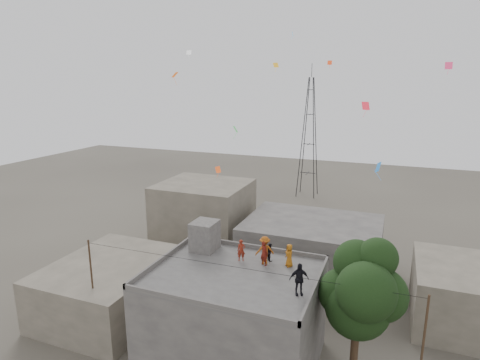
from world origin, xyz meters
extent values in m
cube|color=#4A4745|center=(0.00, 0.00, 3.00)|extent=(10.00, 8.00, 6.00)
cube|color=#4D4B49|center=(0.00, 0.00, 6.05)|extent=(10.00, 8.00, 0.10)
cube|color=#4A4745|center=(0.00, 3.92, 6.25)|extent=(10.00, 0.15, 0.30)
cube|color=#4A4745|center=(0.00, -3.92, 6.25)|extent=(10.00, 0.15, 0.30)
cube|color=#4A4745|center=(4.92, 0.00, 6.25)|extent=(0.15, 8.00, 0.30)
cube|color=#4A4745|center=(-4.92, 0.00, 6.25)|extent=(0.15, 8.00, 0.30)
cube|color=#4A4745|center=(-3.20, 2.60, 7.10)|extent=(1.60, 1.80, 2.00)
cube|color=#5D5649|center=(-11.00, 2.00, 2.00)|extent=(8.00, 10.00, 4.00)
cube|color=#4A4745|center=(2.00, 14.00, 2.50)|extent=(12.00, 9.00, 5.00)
cube|color=#5D5649|center=(-10.00, 16.00, 3.50)|extent=(9.00, 8.00, 7.00)
cube|color=#5D5649|center=(14.00, 10.00, 2.20)|extent=(7.00, 8.00, 4.40)
cylinder|color=black|center=(7.20, 0.50, 2.00)|extent=(0.44, 0.44, 4.00)
cylinder|color=black|center=(7.35, 0.60, 3.60)|extent=(0.64, 0.91, 2.14)
sphere|color=black|center=(7.20, 0.50, 5.20)|extent=(3.60, 3.60, 3.60)
sphere|color=black|center=(8.30, 0.80, 6.00)|extent=(3.00, 3.00, 3.00)
sphere|color=black|center=(6.30, 1.00, 5.60)|extent=(2.80, 2.80, 2.80)
sphere|color=black|center=(7.60, -0.30, 6.60)|extent=(3.20, 3.20, 3.20)
sphere|color=black|center=(6.90, 1.40, 7.40)|extent=(2.60, 2.60, 2.60)
sphere|color=black|center=(8.00, 1.10, 8.00)|extent=(2.20, 2.20, 2.20)
cylinder|color=black|center=(-9.50, -1.50, 3.70)|extent=(0.12, 0.12, 7.40)
cylinder|color=black|center=(0.50, -1.25, 7.20)|extent=(20.00, 0.52, 0.02)
cylinder|color=black|center=(-4.85, 39.15, 9.00)|extent=(1.27, 1.27, 18.01)
cylinder|color=black|center=(-3.15, 39.15, 9.00)|extent=(1.27, 1.27, 18.01)
cylinder|color=black|center=(-3.15, 40.85, 9.00)|extent=(1.27, 1.27, 18.01)
cylinder|color=black|center=(-4.85, 40.85, 9.00)|extent=(1.27, 1.27, 18.01)
cube|color=black|center=(-4.00, 40.00, 3.60)|extent=(2.36, 0.08, 0.08)
cube|color=black|center=(-4.00, 40.00, 3.60)|extent=(0.08, 2.36, 0.08)
cube|color=black|center=(-4.00, 40.00, 8.10)|extent=(1.81, 0.08, 0.08)
cube|color=black|center=(-4.00, 40.00, 8.10)|extent=(0.08, 1.81, 0.08)
cube|color=black|center=(-4.00, 40.00, 12.60)|extent=(1.26, 0.08, 0.08)
cube|color=black|center=(-4.00, 40.00, 12.60)|extent=(0.08, 1.26, 0.08)
cube|color=black|center=(-4.00, 40.00, 16.20)|extent=(0.82, 0.08, 0.08)
cube|color=black|center=(-4.00, 40.00, 16.20)|extent=(0.08, 0.82, 0.08)
cylinder|color=black|center=(-4.00, 40.00, 19.00)|extent=(0.08, 0.08, 2.00)
imported|color=#62170F|center=(1.32, 1.78, 6.91)|extent=(0.71, 0.63, 1.62)
imported|color=#A75C13|center=(2.83, 2.18, 6.82)|extent=(0.80, 0.84, 1.45)
imported|color=black|center=(1.46, 2.58, 6.67)|extent=(0.69, 0.70, 1.14)
imported|color=black|center=(4.18, -0.97, 7.01)|extent=(1.14, 0.88, 1.81)
imported|color=#9B4911|center=(1.30, 1.96, 7.01)|extent=(1.36, 1.18, 1.82)
imported|color=maroon|center=(-0.23, 1.84, 6.81)|extent=(0.61, 0.53, 1.41)
plane|color=#E04B17|center=(-3.10, 4.70, 11.29)|extent=(0.30, 0.48, 0.43)
plane|color=#FF283F|center=(6.46, 5.68, 15.85)|extent=(0.53, 0.42, 0.50)
plane|color=yellow|center=(-1.09, 11.67, 18.60)|extent=(0.47, 0.32, 0.35)
plane|color=blue|center=(7.58, 2.88, 12.65)|extent=(0.29, 0.57, 0.56)
plane|color=white|center=(-7.47, 9.00, 19.55)|extent=(0.42, 0.28, 0.34)
plane|color=#F7461B|center=(2.70, 14.49, 18.84)|extent=(0.38, 0.22, 0.33)
plane|color=green|center=(-2.12, 5.57, 14.08)|extent=(0.51, 0.56, 0.44)
plane|color=#E7366A|center=(11.28, 11.18, 18.36)|extent=(0.49, 0.25, 0.47)
plane|color=orange|center=(-5.36, 3.11, 17.73)|extent=(0.40, 0.52, 0.33)
plane|color=#52B4F8|center=(-0.60, 14.81, 21.27)|extent=(0.10, 0.35, 0.34)
camera|label=1|loc=(8.39, -20.35, 17.25)|focal=30.00mm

